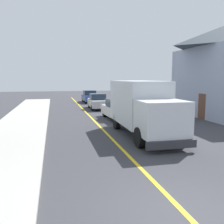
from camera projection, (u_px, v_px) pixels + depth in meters
ground_plane at (187, 216)px, 6.00m from camera, size 120.00×120.00×0.00m
centre_line_yellow at (104, 131)px, 15.62m from camera, size 0.16×56.00×0.01m
box_truck at (142, 105)px, 14.37m from camera, size 2.47×7.20×3.20m
parked_car_near at (118, 109)px, 20.14m from camera, size 1.98×4.47×1.67m
parked_car_mid at (98, 102)px, 26.84m from camera, size 1.91×4.44×1.67m
parked_car_far at (90, 97)px, 34.03m from camera, size 1.84×4.42×1.67m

